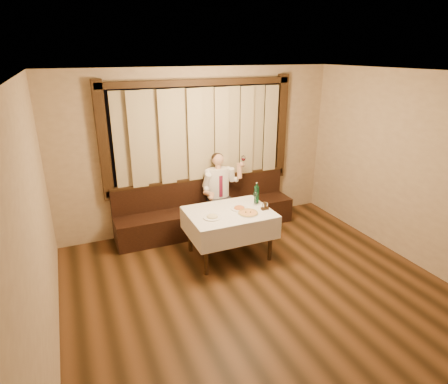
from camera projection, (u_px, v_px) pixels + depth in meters
name	position (u px, v px, depth m)	size (l,w,h in m)	color
room	(253.00, 179.00, 4.77)	(5.01, 6.01, 2.81)	black
banquette	(206.00, 213.00, 6.70)	(3.20, 0.61, 0.94)	black
dining_table	(229.00, 218.00, 5.70)	(1.27, 0.97, 0.76)	black
pizza	(248.00, 213.00, 5.57)	(0.31, 0.31, 0.03)	white
pasta_red	(239.00, 207.00, 5.73)	(0.27, 0.27, 0.09)	white
pasta_cream	(212.00, 216.00, 5.43)	(0.27, 0.27, 0.09)	white
green_bottle	(257.00, 194.00, 5.91)	(0.08, 0.08, 0.35)	#11522E
table_wine_glass	(256.00, 195.00, 5.85)	(0.08, 0.08, 0.21)	white
cruet_caddy	(265.00, 207.00, 5.71)	(0.12, 0.06, 0.12)	black
seated_man	(220.00, 187.00, 6.53)	(0.76, 0.57, 1.39)	black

